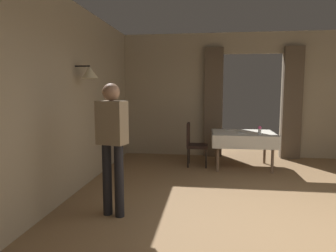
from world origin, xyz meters
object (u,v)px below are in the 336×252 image
Objects in this scene: dining_table_mid at (243,137)px; flower_vase_mid at (260,130)px; person_waiter_by_doorway at (112,138)px; chair_mid_left at (194,142)px; plate_mid_b at (241,133)px; plate_mid_c at (229,130)px.

flower_vase_mid reaches higher than dining_table_mid.
person_waiter_by_doorway reaches higher than dining_table_mid.
chair_mid_left is at bearing 71.67° from person_waiter_by_doorway.
plate_mid_b is at bearing -115.65° from dining_table_mid.
plate_mid_b is at bearing -5.65° from chair_mid_left.
dining_table_mid is 0.14m from plate_mid_b.
flower_vase_mid is 0.89× the size of plate_mid_c.
plate_mid_c is 3.50m from person_waiter_by_doorway.
flower_vase_mid reaches higher than plate_mid_c.
dining_table_mid is 0.45m from flower_vase_mid.
plate_mid_b is 0.44m from plate_mid_c.
chair_mid_left is at bearing 167.15° from flower_vase_mid.
chair_mid_left is 5.25× the size of flower_vase_mid.
plate_mid_b is at bearing 54.47° from person_waiter_by_doorway.
dining_table_mid is at bearing 54.76° from person_waiter_by_doorway.
chair_mid_left is at bearing 174.35° from plate_mid_b.
person_waiter_by_doorway is (-1.95, -2.76, 0.36)m from dining_table_mid.
person_waiter_by_doorway is (-1.69, -3.05, 0.27)m from plate_mid_c.
flower_vase_mid is 0.40m from plate_mid_b.
person_waiter_by_doorway reaches higher than flower_vase_mid.
chair_mid_left is (-1.03, 0.01, -0.14)m from dining_table_mid.
plate_mid_b is (-0.33, 0.20, -0.09)m from flower_vase_mid.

